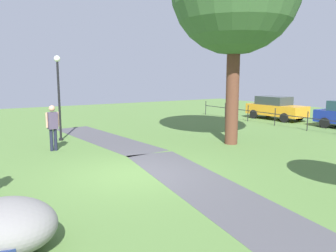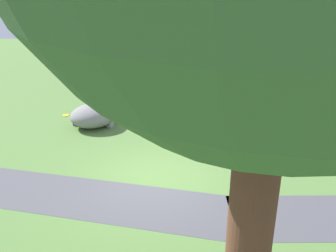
# 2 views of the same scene
# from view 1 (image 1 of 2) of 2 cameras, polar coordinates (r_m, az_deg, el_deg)

# --- Properties ---
(ground_plane) EXTENTS (48.00, 48.00, 0.00)m
(ground_plane) POSITION_cam_1_polar(r_m,az_deg,el_deg) (10.33, -6.15, -8.12)
(ground_plane) COLOR #53783A
(footpath_segment_near) EXTENTS (8.14, 2.64, 0.01)m
(footpath_segment_near) POSITION_cam_1_polar(r_m,az_deg,el_deg) (16.23, -11.11, -2.03)
(footpath_segment_near) COLOR #4B4A4F
(footpath_segment_near) RESTS_ON ground
(footpath_segment_mid) EXTENTS (8.18, 2.98, 0.01)m
(footpath_segment_mid) POSITION_cam_1_polar(r_m,az_deg,el_deg) (9.34, 5.70, -9.92)
(footpath_segment_mid) COLOR #4B4A4F
(footpath_segment_mid) RESTS_ON ground
(lamp_post) EXTENTS (0.28, 0.28, 3.84)m
(lamp_post) POSITION_cam_1_polar(r_m,az_deg,el_deg) (15.92, -18.19, 6.01)
(lamp_post) COLOR black
(lamp_post) RESTS_ON ground
(lawn_boulder) EXTENTS (2.32, 2.25, 0.88)m
(lawn_boulder) POSITION_cam_1_polar(r_m,az_deg,el_deg) (6.55, -25.75, -15.04)
(lawn_boulder) COLOR gray
(lawn_boulder) RESTS_ON ground
(man_near_boulder) EXTENTS (0.27, 0.52, 1.81)m
(man_near_boulder) POSITION_cam_1_polar(r_m,az_deg,el_deg) (13.88, -19.10, 0.27)
(man_near_boulder) COLOR #1D2033
(man_near_boulder) RESTS_ON ground
(backpack_by_boulder) EXTENTS (0.33, 0.33, 0.40)m
(backpack_by_boulder) POSITION_cam_1_polar(r_m,az_deg,el_deg) (7.23, -26.38, -14.92)
(backpack_by_boulder) COLOR gray
(backpack_by_boulder) RESTS_ON ground
(parked_compact_green) EXTENTS (4.07, 1.93, 1.56)m
(parked_compact_green) POSITION_cam_1_polar(r_m,az_deg,el_deg) (23.71, 17.90, 3.01)
(parked_compact_green) COLOR orange
(parked_compact_green) RESTS_ON ground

